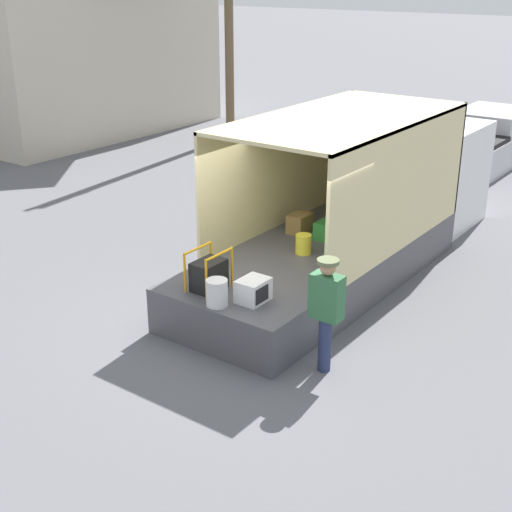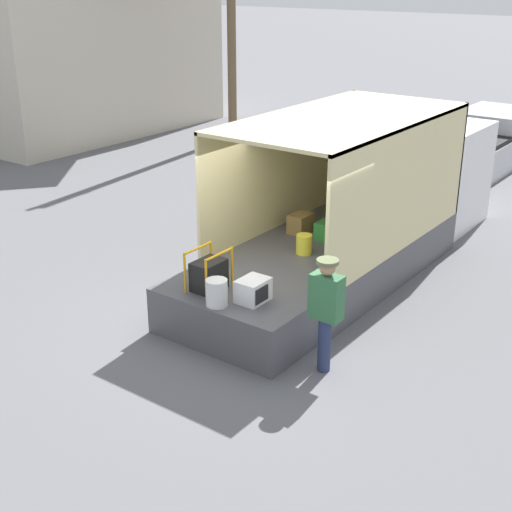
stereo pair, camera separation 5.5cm
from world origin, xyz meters
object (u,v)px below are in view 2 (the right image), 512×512
(portable_generator, at_px, (210,274))
(microwave, at_px, (253,290))
(box_truck, at_px, (385,202))
(pickup_truck_silver, at_px, (486,143))
(worker_person, at_px, (326,304))
(orange_bucket, at_px, (217,293))

(portable_generator, bearing_deg, microwave, -86.99)
(box_truck, distance_m, pickup_truck_silver, 7.58)
(portable_generator, bearing_deg, box_truck, -4.54)
(microwave, relative_size, pickup_truck_silver, 0.09)
(microwave, bearing_deg, worker_person, -88.27)
(box_truck, distance_m, microwave, 4.88)
(orange_bucket, bearing_deg, worker_person, -73.39)
(portable_generator, xyz_separation_m, worker_person, (0.08, -1.96, 0.04))
(portable_generator, bearing_deg, pickup_truck_silver, 1.18)
(portable_generator, relative_size, pickup_truck_silver, 0.12)
(orange_bucket, bearing_deg, microwave, -38.37)
(box_truck, bearing_deg, portable_generator, 175.46)
(portable_generator, height_order, worker_person, worker_person)
(orange_bucket, height_order, pickup_truck_silver, pickup_truck_silver)
(microwave, distance_m, pickup_truck_silver, 12.46)
(box_truck, height_order, microwave, box_truck)
(microwave, height_order, pickup_truck_silver, pickup_truck_silver)
(portable_generator, distance_m, orange_bucket, 0.58)
(worker_person, bearing_deg, orange_bucket, 106.61)
(box_truck, xyz_separation_m, pickup_truck_silver, (7.55, 0.65, -0.31))
(box_truck, xyz_separation_m, orange_bucket, (-5.28, -0.05, 0.02))
(microwave, xyz_separation_m, portable_generator, (-0.04, 0.77, 0.07))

